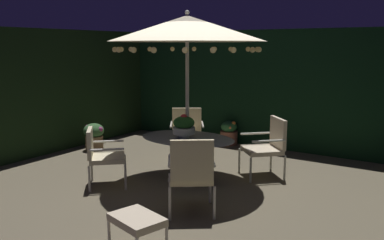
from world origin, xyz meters
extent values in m
cube|color=brown|center=(0.00, 0.00, -0.01)|extent=(7.49, 6.71, 0.02)
cube|color=black|center=(0.00, 3.21, 1.24)|extent=(7.49, 0.30, 2.48)
cube|color=black|center=(-3.59, 0.00, 1.24)|extent=(0.30, 6.71, 2.48)
cylinder|color=silver|center=(-0.17, 0.30, 0.01)|extent=(0.64, 0.64, 0.03)
cylinder|color=silver|center=(-0.17, 0.30, 0.35)|extent=(0.09, 0.09, 0.69)
ellipsoid|color=#919497|center=(-0.17, 0.30, 0.71)|extent=(1.59, 1.12, 0.03)
cylinder|color=silver|center=(-0.17, 0.30, 1.17)|extent=(0.06, 0.06, 2.35)
cone|color=beige|center=(-0.17, 0.30, 2.41)|extent=(2.42, 2.42, 0.39)
sphere|color=silver|center=(-0.17, 0.30, 2.64)|extent=(0.07, 0.07, 0.07)
sphere|color=#F9DB8C|center=(0.92, 0.30, 2.09)|extent=(0.08, 0.08, 0.08)
sphere|color=#F9DB8C|center=(0.86, 0.67, 2.09)|extent=(0.08, 0.08, 0.08)
sphere|color=#F9DB8C|center=(0.70, 0.96, 2.09)|extent=(0.08, 0.08, 0.08)
sphere|color=#F9DB8C|center=(0.42, 1.22, 2.09)|extent=(0.08, 0.08, 0.08)
sphere|color=#F9DB8C|center=(0.02, 1.37, 2.09)|extent=(0.08, 0.08, 0.08)
sphere|color=#F9DB8C|center=(-0.31, 1.38, 2.09)|extent=(0.08, 0.08, 0.08)
sphere|color=#F9DB8C|center=(-0.67, 1.27, 2.09)|extent=(0.08, 0.08, 0.08)
sphere|color=#F9DB8C|center=(-0.97, 1.03, 2.09)|extent=(0.08, 0.08, 0.08)
sphere|color=#F9DB8C|center=(-1.19, 0.66, 2.09)|extent=(0.08, 0.08, 0.08)
sphere|color=#F9DB8C|center=(-1.26, 0.24, 2.09)|extent=(0.08, 0.08, 0.08)
sphere|color=#F9DB8C|center=(-1.20, -0.05, 2.09)|extent=(0.08, 0.08, 0.08)
sphere|color=#F9DB8C|center=(-0.97, -0.44, 2.09)|extent=(0.08, 0.08, 0.08)
sphere|color=#F9DB8C|center=(-0.68, -0.66, 2.09)|extent=(0.08, 0.08, 0.08)
sphere|color=#F9DB8C|center=(-0.30, -0.78, 2.09)|extent=(0.08, 0.08, 0.08)
sphere|color=#F9DB8C|center=(0.03, -0.77, 2.09)|extent=(0.08, 0.08, 0.08)
sphere|color=#F9DB8C|center=(0.42, -0.62, 2.09)|extent=(0.08, 0.08, 0.08)
sphere|color=#F9DB8C|center=(0.69, -0.38, 2.09)|extent=(0.08, 0.08, 0.08)
sphere|color=#F9DB8C|center=(0.84, -0.12, 2.09)|extent=(0.08, 0.08, 0.08)
cylinder|color=silver|center=(-0.14, 0.16, 0.76)|extent=(0.16, 0.16, 0.08)
cylinder|color=silver|center=(-0.14, 0.16, 0.85)|extent=(0.35, 0.35, 0.10)
ellipsoid|color=#215621|center=(-0.14, 0.16, 0.98)|extent=(0.33, 0.33, 0.20)
sphere|color=red|center=(-0.14, 0.16, 1.05)|extent=(0.12, 0.12, 0.12)
cylinder|color=silver|center=(0.73, 0.76, 0.21)|extent=(0.04, 0.04, 0.41)
cylinder|color=silver|center=(0.32, 1.18, 0.21)|extent=(0.04, 0.04, 0.41)
cylinder|color=silver|center=(1.14, 1.16, 0.21)|extent=(0.04, 0.04, 0.41)
cylinder|color=silver|center=(0.73, 1.59, 0.21)|extent=(0.04, 0.04, 0.41)
cube|color=beige|center=(0.73, 1.17, 0.45)|extent=(0.81, 0.81, 0.07)
cube|color=beige|center=(0.93, 1.37, 0.73)|extent=(0.44, 0.45, 0.50)
cylinder|color=silver|center=(0.94, 0.96, 0.67)|extent=(0.42, 0.41, 0.04)
cylinder|color=silver|center=(0.52, 1.39, 0.67)|extent=(0.42, 0.41, 0.04)
cylinder|color=silver|center=(-0.46, 1.25, 0.20)|extent=(0.04, 0.04, 0.40)
cylinder|color=silver|center=(-0.95, 0.92, 0.20)|extent=(0.04, 0.04, 0.40)
cylinder|color=silver|center=(-0.79, 1.75, 0.20)|extent=(0.04, 0.04, 0.40)
cylinder|color=silver|center=(-1.29, 1.42, 0.20)|extent=(0.04, 0.04, 0.40)
cube|color=beige|center=(-0.87, 1.34, 0.44)|extent=(0.81, 0.81, 0.07)
cube|color=beige|center=(-1.03, 1.58, 0.72)|extent=(0.50, 0.37, 0.49)
cylinder|color=silver|center=(-0.63, 1.50, 0.69)|extent=(0.35, 0.50, 0.04)
cylinder|color=silver|center=(-1.12, 1.17, 0.69)|extent=(0.35, 0.50, 0.04)
cylinder|color=silver|center=(-1.08, -0.18, 0.20)|extent=(0.04, 0.04, 0.40)
cylinder|color=silver|center=(-0.71, -0.58, 0.20)|extent=(0.04, 0.04, 0.40)
cylinder|color=silver|center=(-1.47, -0.54, 0.20)|extent=(0.04, 0.04, 0.40)
cylinder|color=silver|center=(-1.09, -0.94, 0.20)|extent=(0.04, 0.04, 0.40)
cube|color=beige|center=(-1.09, -0.56, 0.44)|extent=(0.75, 0.75, 0.07)
cube|color=beige|center=(-1.27, -0.73, 0.69)|extent=(0.40, 0.42, 0.43)
cylinder|color=silver|center=(-1.27, -0.36, 0.64)|extent=(0.40, 0.37, 0.04)
cylinder|color=silver|center=(-0.90, -0.76, 0.64)|extent=(0.40, 0.37, 0.04)
cylinder|color=silver|center=(0.18, -0.65, 0.22)|extent=(0.04, 0.04, 0.43)
cylinder|color=silver|center=(0.63, -0.33, 0.22)|extent=(0.04, 0.04, 0.43)
cylinder|color=silver|center=(0.51, -1.11, 0.22)|extent=(0.04, 0.04, 0.43)
cylinder|color=silver|center=(0.96, -0.79, 0.22)|extent=(0.04, 0.04, 0.43)
cube|color=beige|center=(0.57, -0.72, 0.47)|extent=(0.77, 0.77, 0.07)
cube|color=beige|center=(0.73, -0.94, 0.76)|extent=(0.47, 0.36, 0.52)
cylinder|color=silver|center=(0.34, -0.88, 0.69)|extent=(0.35, 0.46, 0.04)
cylinder|color=silver|center=(0.79, -0.56, 0.69)|extent=(0.35, 0.46, 0.04)
cylinder|color=silver|center=(0.48, -1.69, 0.16)|extent=(0.03, 0.03, 0.32)
cylinder|color=silver|center=(0.39, -2.05, 0.16)|extent=(0.03, 0.03, 0.32)
cube|color=beige|center=(0.69, -1.94, 0.36)|extent=(0.65, 0.53, 0.08)
cylinder|color=#AB604A|center=(-0.79, 2.89, 0.15)|extent=(0.38, 0.38, 0.30)
ellipsoid|color=#33733D|center=(-0.79, 2.89, 0.40)|extent=(0.36, 0.36, 0.25)
sphere|color=orange|center=(-0.68, 2.88, 0.49)|extent=(0.09, 0.09, 0.09)
sphere|color=orange|center=(-0.72, 2.98, 0.48)|extent=(0.07, 0.07, 0.07)
sphere|color=#E78746|center=(-0.81, 2.97, 0.43)|extent=(0.09, 0.09, 0.09)
sphere|color=orange|center=(-0.91, 2.88, 0.45)|extent=(0.07, 0.07, 0.07)
sphere|color=#D97643|center=(-0.88, 2.80, 0.41)|extent=(0.07, 0.07, 0.07)
sphere|color=#EE7D45|center=(-0.71, 2.77, 0.41)|extent=(0.08, 0.08, 0.08)
cylinder|color=olive|center=(-2.92, 0.91, 0.15)|extent=(0.37, 0.37, 0.30)
ellipsoid|color=#376334|center=(-2.92, 0.91, 0.42)|extent=(0.42, 0.42, 0.30)
sphere|color=#AB437F|center=(-2.74, 0.92, 0.46)|extent=(0.11, 0.11, 0.11)
sphere|color=#BC2A8E|center=(-2.87, 1.01, 0.49)|extent=(0.09, 0.09, 0.09)
sphere|color=#AF4772|center=(-2.95, 1.01, 0.45)|extent=(0.11, 0.11, 0.11)
sphere|color=#A3357E|center=(-3.09, 0.90, 0.47)|extent=(0.09, 0.09, 0.09)
sphere|color=#B93C8D|center=(-2.99, 0.79, 0.45)|extent=(0.11, 0.11, 0.11)
sphere|color=#BA4083|center=(-2.89, 0.78, 0.43)|extent=(0.08, 0.08, 0.08)
camera|label=1|loc=(3.40, -5.04, 2.14)|focal=38.73mm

